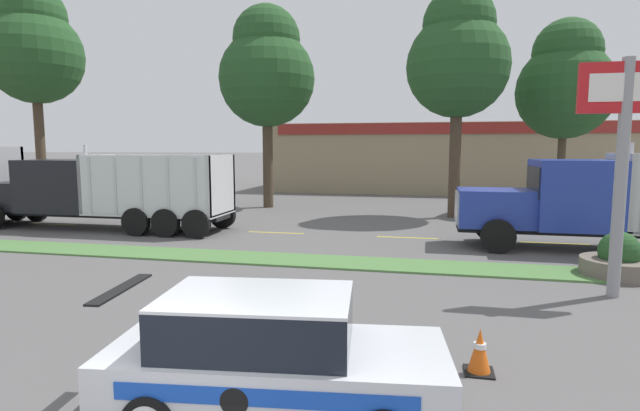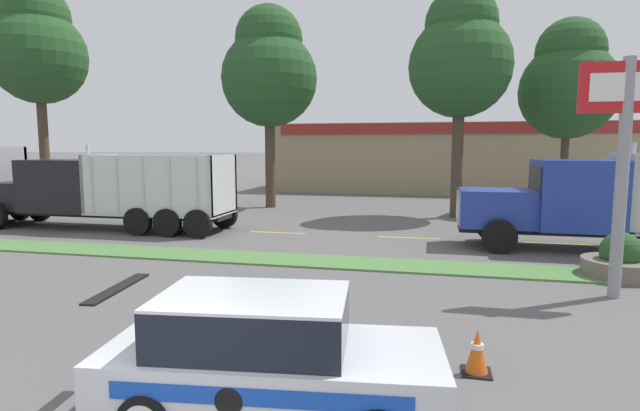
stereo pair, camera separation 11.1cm
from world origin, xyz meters
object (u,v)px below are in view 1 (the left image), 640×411
Objects in this scene: dump_truck_mid at (604,204)px; traffic_cone at (480,351)px; rally_car at (271,353)px; store_sign_post at (624,136)px; stone_planter at (619,261)px; dump_truck_lead at (85,192)px.

dump_truck_mid reaches higher than traffic_cone.
rally_car is 6.43× the size of traffic_cone.
store_sign_post is 4.02m from stone_planter.
dump_truck_lead is 15.66× the size of traffic_cone.
stone_planter is at bearing 58.19° from traffic_cone.
rally_car is at bearing -122.15° from dump_truck_mid.
dump_truck_mid reaches higher than stone_planter.
rally_car is 3.42m from traffic_cone.
store_sign_post is (19.06, -6.23, 2.22)m from dump_truck_lead.
rally_car reaches higher than stone_planter.
dump_truck_mid reaches higher than dump_truck_lead.
store_sign_post reaches higher than stone_planter.
store_sign_post is at bearing -18.10° from dump_truck_lead.
stone_planter is (-0.72, -3.74, -1.17)m from dump_truck_mid.
dump_truck_mid is at bearing 57.85° from rally_car.
dump_truck_lead is 19.16m from traffic_cone.
stone_planter is (7.16, 8.79, -0.41)m from rally_car.
rally_car is (-7.88, -12.54, -0.76)m from dump_truck_mid.
dump_truck_lead reaches higher than rally_car.
rally_car is at bearing -45.63° from dump_truck_lead.
traffic_cone is (15.54, -11.14, -1.23)m from dump_truck_lead.
dump_truck_lead is 20.33m from stone_planter.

